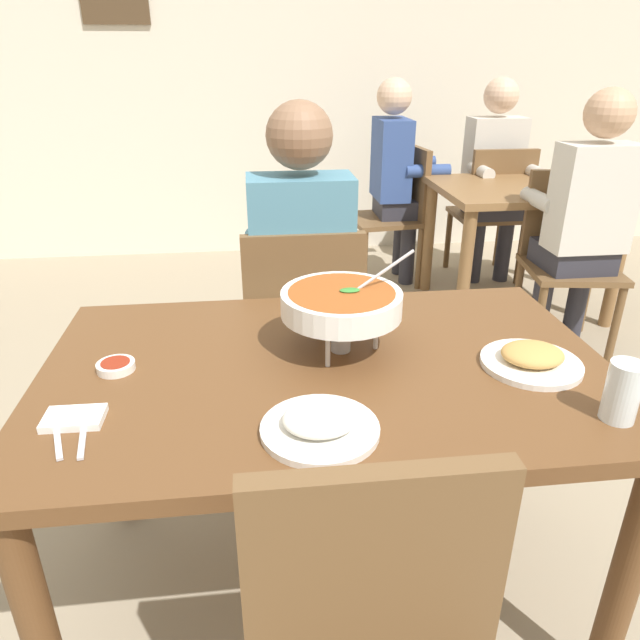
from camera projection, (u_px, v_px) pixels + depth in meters
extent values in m
plane|color=gray|center=(326.00, 585.00, 1.73)|extent=(16.00, 16.00, 0.00)
cube|color=beige|center=(267.00, 44.00, 4.11)|extent=(10.00, 0.10, 3.00)
cube|color=brown|center=(327.00, 371.00, 1.42)|extent=(1.38, 0.87, 0.04)
cylinder|color=brown|center=(624.00, 582.00, 1.31)|extent=(0.07, 0.07, 0.71)
cylinder|color=brown|center=(117.00, 427.00, 1.85)|extent=(0.07, 0.07, 0.71)
cylinder|color=brown|center=(494.00, 402.00, 1.99)|extent=(0.07, 0.07, 0.71)
cube|color=brown|center=(300.00, 334.00, 2.29)|extent=(0.44, 0.44, 0.03)
cube|color=brown|center=(304.00, 297.00, 2.00)|extent=(0.42, 0.04, 0.45)
cylinder|color=brown|center=(340.00, 359.00, 2.57)|extent=(0.04, 0.04, 0.42)
cylinder|color=brown|center=(254.00, 364.00, 2.53)|extent=(0.04, 0.04, 0.42)
cylinder|color=brown|center=(354.00, 406.00, 2.23)|extent=(0.04, 0.04, 0.42)
cylinder|color=brown|center=(255.00, 412.00, 2.19)|extent=(0.04, 0.04, 0.42)
cylinder|color=#2D2D38|center=(324.00, 376.00, 2.40)|extent=(0.10, 0.10, 0.45)
cylinder|color=#2D2D38|center=(276.00, 379.00, 2.38)|extent=(0.10, 0.10, 0.45)
cube|color=#2D2D38|center=(300.00, 319.00, 2.24)|extent=(0.32, 0.32, 0.12)
cube|color=teal|center=(301.00, 248.00, 2.03)|extent=(0.36, 0.20, 0.50)
sphere|color=#846047|center=(299.00, 135.00, 1.88)|extent=(0.22, 0.22, 0.22)
cylinder|color=teal|center=(338.00, 243.00, 2.25)|extent=(0.08, 0.28, 0.08)
cylinder|color=teal|center=(255.00, 246.00, 2.22)|extent=(0.08, 0.28, 0.08)
cube|color=brown|center=(375.00, 585.00, 0.92)|extent=(0.42, 0.04, 0.45)
cylinder|color=silver|center=(376.00, 331.00, 1.47)|extent=(0.01, 0.01, 0.10)
cylinder|color=silver|center=(320.00, 321.00, 1.53)|extent=(0.01, 0.01, 0.10)
cylinder|color=silver|center=(327.00, 348.00, 1.39)|extent=(0.01, 0.01, 0.10)
torus|color=silver|center=(341.00, 314.00, 1.44)|extent=(0.21, 0.21, 0.01)
cylinder|color=#B2B2B7|center=(341.00, 344.00, 1.48)|extent=(0.05, 0.05, 0.04)
cone|color=orange|center=(341.00, 333.00, 1.46)|extent=(0.02, 0.02, 0.04)
cylinder|color=white|center=(341.00, 303.00, 1.43)|extent=(0.30, 0.30, 0.06)
cylinder|color=#994C1E|center=(342.00, 294.00, 1.42)|extent=(0.26, 0.26, 0.01)
ellipsoid|color=#388433|center=(350.00, 290.00, 1.42)|extent=(0.05, 0.03, 0.01)
cylinder|color=silver|center=(377.00, 276.00, 1.43)|extent=(0.18, 0.01, 0.13)
cylinder|color=white|center=(320.00, 429.00, 1.16)|extent=(0.24, 0.24, 0.01)
ellipsoid|color=white|center=(320.00, 418.00, 1.15)|extent=(0.15, 0.13, 0.04)
cylinder|color=white|center=(531.00, 363.00, 1.40)|extent=(0.24, 0.24, 0.01)
ellipsoid|color=tan|center=(532.00, 354.00, 1.39)|extent=(0.15, 0.13, 0.04)
cylinder|color=white|center=(116.00, 366.00, 1.39)|extent=(0.09, 0.09, 0.02)
cylinder|color=maroon|center=(115.00, 363.00, 1.38)|extent=(0.07, 0.07, 0.01)
cube|color=white|center=(74.00, 418.00, 1.19)|extent=(0.12, 0.08, 0.02)
cube|color=silver|center=(57.00, 435.00, 1.15)|extent=(0.07, 0.16, 0.01)
cube|color=silver|center=(83.00, 433.00, 1.15)|extent=(0.04, 0.17, 0.01)
cylinder|color=silver|center=(622.00, 392.00, 1.18)|extent=(0.07, 0.07, 0.13)
cylinder|color=gold|center=(620.00, 400.00, 1.19)|extent=(0.06, 0.06, 0.08)
cube|color=brown|center=(525.00, 189.00, 3.34)|extent=(1.00, 0.80, 0.04)
cylinder|color=brown|center=(465.00, 274.00, 3.14)|extent=(0.07, 0.07, 0.71)
cylinder|color=brown|center=(617.00, 267.00, 3.24)|extent=(0.07, 0.07, 0.71)
cylinder|color=brown|center=(429.00, 238.00, 3.76)|extent=(0.07, 0.07, 0.71)
cylinder|color=brown|center=(558.00, 233.00, 3.85)|extent=(0.07, 0.07, 0.71)
cube|color=brown|center=(384.00, 220.00, 3.86)|extent=(0.49, 0.49, 0.03)
cube|color=brown|center=(415.00, 182.00, 3.81)|extent=(0.09, 0.42, 0.45)
cylinder|color=brown|center=(348.00, 246.00, 4.08)|extent=(0.04, 0.04, 0.42)
cylinder|color=brown|center=(364.00, 263.00, 3.75)|extent=(0.04, 0.04, 0.42)
cylinder|color=brown|center=(399.00, 242.00, 4.17)|extent=(0.04, 0.04, 0.42)
cylinder|color=brown|center=(419.00, 258.00, 3.83)|extent=(0.04, 0.04, 0.42)
cube|color=brown|center=(487.00, 215.00, 3.97)|extent=(0.44, 0.44, 0.03)
cube|color=brown|center=(503.00, 186.00, 3.69)|extent=(0.42, 0.04, 0.45)
cylinder|color=brown|center=(498.00, 238.00, 4.26)|extent=(0.04, 0.04, 0.42)
cylinder|color=brown|center=(448.00, 240.00, 4.22)|extent=(0.04, 0.04, 0.42)
cylinder|color=brown|center=(520.00, 254.00, 3.91)|extent=(0.04, 0.04, 0.42)
cylinder|color=brown|center=(466.00, 256.00, 3.87)|extent=(0.04, 0.04, 0.42)
cube|color=brown|center=(571.00, 270.00, 2.97)|extent=(0.50, 0.50, 0.03)
cube|color=brown|center=(565.00, 214.00, 3.05)|extent=(0.42, 0.10, 0.45)
cylinder|color=brown|center=(538.00, 325.00, 2.89)|extent=(0.04, 0.04, 0.42)
cylinder|color=brown|center=(615.00, 326.00, 2.88)|extent=(0.04, 0.04, 0.42)
cylinder|color=brown|center=(517.00, 296.00, 3.24)|extent=(0.04, 0.04, 0.42)
cylinder|color=brown|center=(586.00, 297.00, 3.23)|extent=(0.04, 0.04, 0.42)
cylinder|color=#2D2D38|center=(407.00, 251.00, 3.92)|extent=(0.10, 0.10, 0.45)
cylinder|color=#2D2D38|center=(400.00, 243.00, 4.10)|extent=(0.10, 0.10, 0.45)
cube|color=#2D2D38|center=(401.00, 206.00, 3.88)|extent=(0.32, 0.32, 0.12)
cube|color=#334C8C|center=(391.00, 159.00, 3.75)|extent=(0.20, 0.36, 0.50)
sphere|color=beige|center=(394.00, 96.00, 3.59)|extent=(0.22, 0.22, 0.22)
cylinder|color=#334C8C|center=(428.00, 171.00, 3.64)|extent=(0.28, 0.08, 0.08)
cylinder|color=#334C8C|center=(414.00, 162.00, 3.93)|extent=(0.28, 0.08, 0.08)
cylinder|color=#2D2D38|center=(476.00, 250.00, 3.95)|extent=(0.10, 0.10, 0.45)
cylinder|color=#2D2D38|center=(504.00, 249.00, 3.97)|extent=(0.10, 0.10, 0.45)
cube|color=#2D2D38|center=(493.00, 207.00, 3.87)|extent=(0.32, 0.32, 0.12)
cube|color=beige|center=(494.00, 157.00, 3.82)|extent=(0.36, 0.20, 0.50)
sphere|color=beige|center=(501.00, 95.00, 3.66)|extent=(0.22, 0.22, 0.22)
cylinder|color=beige|center=(481.00, 171.00, 3.64)|extent=(0.08, 0.28, 0.08)
cylinder|color=beige|center=(529.00, 170.00, 3.67)|extent=(0.08, 0.28, 0.08)
cylinder|color=#2D2D38|center=(576.00, 304.00, 3.10)|extent=(0.10, 0.10, 0.45)
cylinder|color=#2D2D38|center=(541.00, 305.00, 3.08)|extent=(0.10, 0.10, 0.45)
cube|color=#2D2D38|center=(572.00, 256.00, 2.93)|extent=(0.32, 0.32, 0.12)
cube|color=beige|center=(593.00, 198.00, 2.73)|extent=(0.36, 0.20, 0.50)
sphere|color=tan|center=(610.00, 113.00, 2.57)|extent=(0.22, 0.22, 0.22)
cylinder|color=beige|center=(599.00, 198.00, 2.95)|extent=(0.08, 0.28, 0.08)
cylinder|color=beige|center=(539.00, 200.00, 2.92)|extent=(0.08, 0.28, 0.08)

